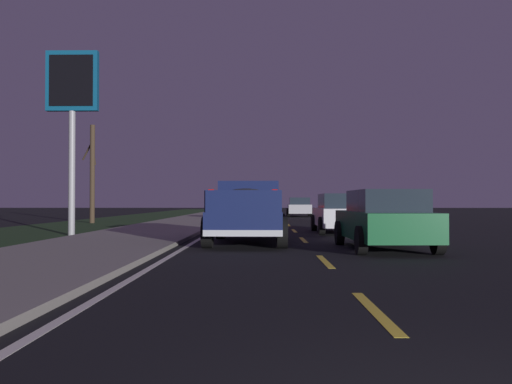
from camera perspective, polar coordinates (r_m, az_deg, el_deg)
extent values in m
plane|color=black|center=(29.58, 3.33, -3.40)|extent=(144.00, 144.00, 0.00)
cube|color=gray|center=(29.89, -7.68, -3.25)|extent=(108.00, 4.00, 0.12)
cube|color=#1E3819|center=(31.03, -16.86, -3.24)|extent=(108.00, 6.00, 0.01)
cube|color=yellow|center=(6.43, 12.45, -12.16)|extent=(2.40, 0.14, 0.01)
cube|color=yellow|center=(11.38, 7.29, -7.27)|extent=(2.40, 0.14, 0.01)
cube|color=yellow|center=(17.51, 5.02, -5.06)|extent=(2.40, 0.14, 0.01)
cube|color=yellow|center=(22.85, 4.05, -4.10)|extent=(2.40, 0.14, 0.01)
cube|color=yellow|center=(28.14, 3.45, -3.52)|extent=(2.40, 0.14, 0.01)
cube|color=yellow|center=(33.72, 3.03, -3.09)|extent=(2.40, 0.14, 0.01)
cube|color=yellow|center=(39.89, 2.69, -2.77)|extent=(2.40, 0.14, 0.01)
cube|color=yellow|center=(46.84, 2.42, -2.50)|extent=(2.40, 0.14, 0.01)
cube|color=yellow|center=(53.35, 2.24, -2.31)|extent=(2.40, 0.14, 0.01)
cube|color=yellow|center=(58.70, 2.11, -2.19)|extent=(2.40, 0.14, 0.01)
cube|color=yellow|center=(65.37, 1.99, -2.07)|extent=(2.40, 0.14, 0.01)
cube|color=yellow|center=(70.46, 1.91, -1.99)|extent=(2.40, 0.14, 0.01)
cube|color=yellow|center=(77.13, 1.82, -1.90)|extent=(2.40, 0.14, 0.01)
cube|color=silver|center=(29.63, -3.27, -3.39)|extent=(108.00, 0.14, 0.01)
cube|color=#141E4C|center=(16.19, -0.86, -3.04)|extent=(5.44, 2.10, 0.60)
cube|color=#141E4C|center=(17.36, -0.67, -0.42)|extent=(2.19, 1.88, 0.90)
cube|color=#1E2833|center=(16.32, -0.83, -0.21)|extent=(0.07, 1.44, 0.50)
cube|color=#141E4C|center=(15.18, -4.60, -0.98)|extent=(3.02, 0.13, 0.56)
cube|color=#141E4C|center=(15.08, 2.52, -0.98)|extent=(3.02, 0.13, 0.56)
cube|color=#141E4C|center=(13.52, -1.40, -0.98)|extent=(0.11, 1.88, 0.56)
cube|color=silver|center=(13.54, -1.40, -4.37)|extent=(0.16, 2.00, 0.16)
cube|color=red|center=(13.60, -4.77, -0.14)|extent=(0.06, 0.14, 0.20)
cube|color=red|center=(13.51, 1.99, -0.14)|extent=(0.06, 0.14, 0.20)
ellipsoid|color=#232833|center=(15.10, -1.05, -0.83)|extent=(2.62, 1.57, 0.64)
sphere|color=silver|center=(15.62, -2.28, -1.35)|extent=(0.40, 0.40, 0.40)
sphere|color=beige|center=(14.49, 0.01, -1.46)|extent=(0.34, 0.34, 0.34)
cylinder|color=black|center=(18.05, -3.76, -3.62)|extent=(0.84, 0.28, 0.84)
cylinder|color=black|center=(17.96, 2.61, -3.63)|extent=(0.84, 0.28, 0.84)
cylinder|color=black|center=(14.51, -5.16, -4.26)|extent=(0.84, 0.28, 0.84)
cylinder|color=black|center=(14.40, 2.79, -4.29)|extent=(0.84, 0.28, 0.84)
cube|color=#B2B5BA|center=(43.93, 4.59, -1.78)|extent=(4.44, 1.91, 0.70)
cube|color=#1E2833|center=(43.67, 4.60, -0.96)|extent=(2.50, 1.64, 0.56)
cylinder|color=black|center=(45.40, 3.38, -2.12)|extent=(0.68, 0.22, 0.68)
cylinder|color=black|center=(45.47, 5.65, -2.12)|extent=(0.68, 0.22, 0.68)
cylinder|color=black|center=(42.41, 3.46, -2.20)|extent=(0.68, 0.22, 0.68)
cylinder|color=black|center=(42.49, 5.89, -2.20)|extent=(0.68, 0.22, 0.68)
cube|color=red|center=(41.78, 4.71, -1.76)|extent=(0.12, 1.51, 0.10)
cube|color=silver|center=(21.57, 8.90, -2.62)|extent=(4.41, 1.82, 0.70)
cube|color=#1E2833|center=(21.31, 8.99, -0.94)|extent=(2.47, 1.59, 0.56)
cylinder|color=black|center=(22.96, 6.14, -3.25)|extent=(0.68, 0.22, 0.68)
cylinder|color=black|center=(23.20, 10.57, -3.21)|extent=(0.68, 0.22, 0.68)
cylinder|color=black|center=(19.98, 6.96, -3.58)|extent=(0.68, 0.22, 0.68)
cylinder|color=black|center=(20.26, 12.03, -3.53)|extent=(0.68, 0.22, 0.68)
cube|color=red|center=(19.44, 9.81, -2.65)|extent=(0.09, 1.51, 0.10)
cube|color=#14592D|center=(14.48, 13.32, -3.41)|extent=(4.45, 1.92, 0.70)
cube|color=#1E2833|center=(14.23, 13.55, -0.92)|extent=(2.51, 1.65, 0.56)
cylinder|color=black|center=(15.78, 8.81, -4.28)|extent=(0.68, 0.22, 0.68)
cylinder|color=black|center=(16.17, 15.13, -4.18)|extent=(0.68, 0.22, 0.68)
cylinder|color=black|center=(12.84, 11.04, -5.03)|extent=(0.68, 0.22, 0.68)
cylinder|color=black|center=(13.32, 18.67, -4.85)|extent=(0.68, 0.22, 0.68)
cube|color=red|center=(12.41, 15.73, -3.58)|extent=(0.12, 1.51, 0.10)
cube|color=maroon|center=(35.04, 0.27, -1.99)|extent=(4.43, 1.86, 0.70)
cube|color=#1E2833|center=(34.79, 0.26, -0.96)|extent=(2.49, 1.62, 0.56)
cylinder|color=black|center=(36.58, -1.08, -2.40)|extent=(0.68, 0.22, 0.68)
cylinder|color=black|center=(36.53, 1.74, -2.40)|extent=(0.68, 0.22, 0.68)
cylinder|color=black|center=(33.59, -1.33, -2.53)|extent=(0.68, 0.22, 0.68)
cylinder|color=black|center=(33.54, 1.74, -2.53)|extent=(0.68, 0.22, 0.68)
cube|color=red|center=(32.89, 0.17, -1.97)|extent=(0.10, 1.51, 0.10)
cylinder|color=#99999E|center=(20.89, -18.86, 4.91)|extent=(0.24, 0.24, 6.75)
cube|color=navy|center=(21.24, -18.83, 11.03)|extent=(0.24, 1.90, 2.20)
cube|color=black|center=(21.12, -18.95, 11.10)|extent=(0.04, 1.60, 1.87)
cylinder|color=#423323|center=(32.30, -16.90, 1.84)|extent=(0.28, 0.28, 5.63)
cylinder|color=#423323|center=(32.74, -16.75, 3.81)|extent=(0.83, 0.18, 1.18)
cylinder|color=#423323|center=(32.84, -17.33, 4.26)|extent=(0.74, 0.88, 1.18)
cylinder|color=#423323|center=(32.86, -16.93, 5.27)|extent=(0.82, 0.44, 0.77)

